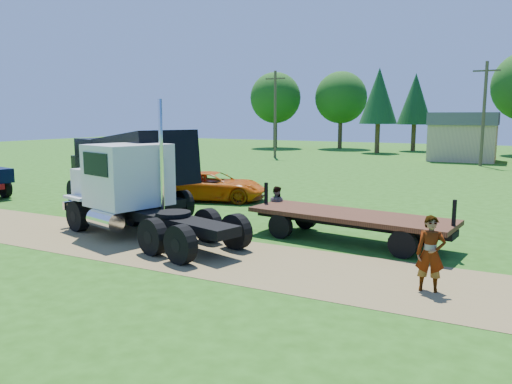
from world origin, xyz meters
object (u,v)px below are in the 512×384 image
at_px(white_semi_tractor, 130,189).
at_px(orange_pickup, 215,186).
at_px(flatbed_trailer, 349,220).
at_px(black_dump_truck, 128,166).
at_px(spectator_a, 430,254).

height_order(white_semi_tractor, orange_pickup, white_semi_tractor).
xyz_separation_m(orange_pickup, flatbed_trailer, (8.80, -5.22, 0.03)).
xyz_separation_m(black_dump_truck, orange_pickup, (1.77, 4.53, -1.35)).
bearing_deg(orange_pickup, spectator_a, -143.57).
bearing_deg(white_semi_tractor, black_dump_truck, 148.09).
bearing_deg(flatbed_trailer, white_semi_tractor, -153.58).
relative_size(orange_pickup, flatbed_trailer, 0.73).
bearing_deg(orange_pickup, white_semi_tractor, 172.56).
height_order(white_semi_tractor, spectator_a, white_semi_tractor).
bearing_deg(flatbed_trailer, black_dump_truck, -176.38).
distance_m(white_semi_tractor, orange_pickup, 7.99).
height_order(white_semi_tractor, black_dump_truck, white_semi_tractor).
xyz_separation_m(flatbed_trailer, spectator_a, (3.28, -3.92, 0.18)).
bearing_deg(black_dump_truck, flatbed_trailer, 18.99).
distance_m(black_dump_truck, orange_pickup, 5.05).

